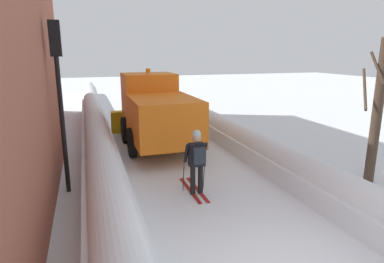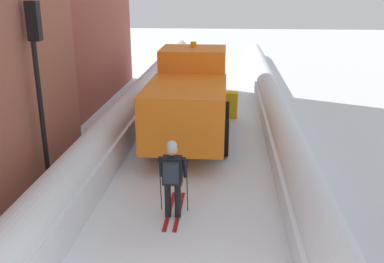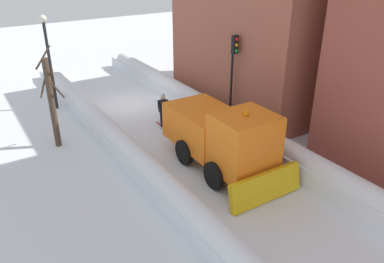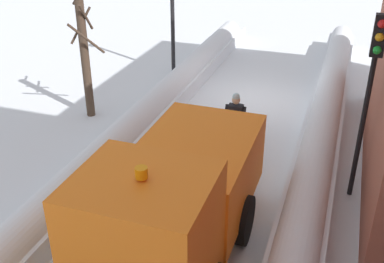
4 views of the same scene
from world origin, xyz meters
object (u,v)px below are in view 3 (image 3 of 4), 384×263
(plow_truck, at_px, (222,136))
(traffic_light_pole, at_px, (233,63))
(bare_tree_near, at_px, (52,102))
(skier, at_px, (163,108))
(street_lamp, at_px, (48,51))

(plow_truck, relative_size, traffic_light_pole, 1.31)
(traffic_light_pole, xyz_separation_m, bare_tree_near, (8.58, -2.10, -1.00))
(skier, distance_m, traffic_light_pole, 4.24)
(plow_truck, relative_size, bare_tree_near, 1.28)
(plow_truck, distance_m, street_lamp, 11.43)
(plow_truck, distance_m, skier, 5.02)
(street_lamp, height_order, bare_tree_near, street_lamp)
(skier, xyz_separation_m, street_lamp, (4.04, -5.51, 2.32))
(skier, distance_m, bare_tree_near, 5.41)
(traffic_light_pole, bearing_deg, skier, -22.22)
(plow_truck, height_order, traffic_light_pole, traffic_light_pole)
(skier, xyz_separation_m, traffic_light_pole, (-3.35, 1.37, 2.20))
(plow_truck, bearing_deg, traffic_light_pole, -132.25)
(skier, bearing_deg, bare_tree_near, -7.97)
(traffic_light_pole, bearing_deg, plow_truck, 47.75)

